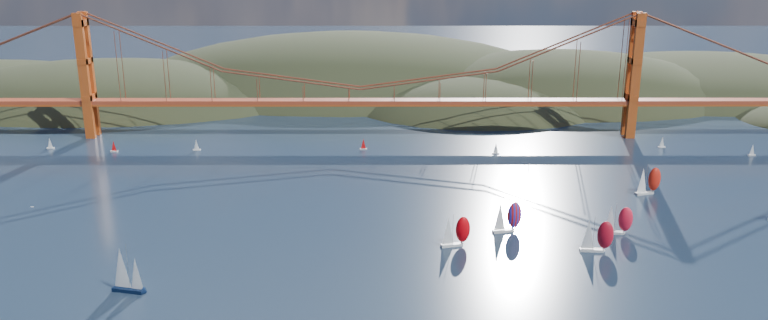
{
  "coord_description": "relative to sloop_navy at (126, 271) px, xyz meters",
  "views": [
    {
      "loc": [
        9.93,
        -144.61,
        87.23
      ],
      "look_at": [
        10.32,
        90.0,
        16.09
      ],
      "focal_mm": 35.0,
      "sensor_mm": 36.0,
      "label": 1
    }
  ],
  "objects": [
    {
      "name": "distant_boat_9",
      "position": [
        56.78,
        130.44,
        -3.38
      ],
      "size": [
        3.0,
        2.0,
        4.7
      ],
      "color": "silver",
      "rests_on": "ground"
    },
    {
      "name": "distant_boat_5",
      "position": [
        216.24,
        121.07,
        -3.38
      ],
      "size": [
        3.0,
        2.0,
        4.7
      ],
      "color": "silver",
      "rests_on": "ground"
    },
    {
      "name": "distant_boat_4",
      "position": [
        183.66,
        133.24,
        -3.38
      ],
      "size": [
        3.0,
        2.0,
        4.7
      ],
      "color": "silver",
      "rests_on": "ground"
    },
    {
      "name": "racer_1",
      "position": [
        125.8,
        24.82,
        -0.78
      ],
      "size": [
        9.33,
        4.1,
        10.59
      ],
      "rotation": [
        0.0,
        0.0,
        -0.1
      ],
      "color": "silver",
      "rests_on": "ground"
    },
    {
      "name": "bridge",
      "position": [
        53.28,
        152.17,
        26.45
      ],
      "size": [
        552.0,
        12.0,
        55.0
      ],
      "color": "#99361C",
      "rests_on": "ground"
    },
    {
      "name": "racer_2",
      "position": [
        135.87,
        38.02,
        -1.15
      ],
      "size": [
        8.64,
        3.8,
        9.8
      ],
      "rotation": [
        0.0,
        0.0,
        -0.1
      ],
      "color": "silver",
      "rests_on": "ground"
    },
    {
      "name": "distant_boat_3",
      "position": [
        -13.26,
        129.33,
        -3.38
      ],
      "size": [
        3.0,
        2.0,
        4.7
      ],
      "color": "silver",
      "rests_on": "ground"
    },
    {
      "name": "gull",
      "position": [
        -20.04,
        -2.47,
        18.09
      ],
      "size": [
        0.9,
        0.25,
        0.17
      ],
      "color": "white",
      "rests_on": "ground"
    },
    {
      "name": "distant_boat_8",
      "position": [
        111.61,
        123.9,
        -3.38
      ],
      "size": [
        3.0,
        2.0,
        4.7
      ],
      "color": "silver",
      "rests_on": "ground"
    },
    {
      "name": "racer_3",
      "position": [
        157.34,
        74.11,
        -0.73
      ],
      "size": [
        9.55,
        5.71,
        10.7
      ],
      "rotation": [
        0.0,
        0.0,
        0.29
      ],
      "color": "silver",
      "rests_on": "ground"
    },
    {
      "name": "headlands",
      "position": [
        99.97,
        250.46,
        -18.24
      ],
      "size": [
        725.0,
        225.0,
        96.0
      ],
      "color": "black",
      "rests_on": "ground"
    },
    {
      "name": "racer_0",
      "position": [
        85.94,
        28.88,
        -1.04
      ],
      "size": [
        8.95,
        5.05,
        10.03
      ],
      "rotation": [
        0.0,
        0.0,
        0.25
      ],
      "color": "silver",
      "rests_on": "ground"
    },
    {
      "name": "sloop_navy",
      "position": [
        0.0,
        0.0,
        0.0
      ],
      "size": [
        8.8,
        5.75,
        13.1
      ],
      "rotation": [
        0.0,
        0.0,
        -0.23
      ],
      "color": "black",
      "rests_on": "ground"
    },
    {
      "name": "distant_boat_2",
      "position": [
        -47.17,
        127.17,
        -3.38
      ],
      "size": [
        3.0,
        2.0,
        4.7
      ],
      "color": "silver",
      "rests_on": "ground"
    },
    {
      "name": "distant_boat_1",
      "position": [
        -75.84,
        132.09,
        -3.38
      ],
      "size": [
        3.0,
        2.0,
        4.7
      ],
      "color": "silver",
      "rests_on": "ground"
    },
    {
      "name": "racer_rwb",
      "position": [
        102.64,
        39.71,
        -0.81
      ],
      "size": [
        9.39,
        5.39,
        10.53
      ],
      "rotation": [
        0.0,
        0.0,
        0.26
      ],
      "color": "silver",
      "rests_on": "ground"
    }
  ]
}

